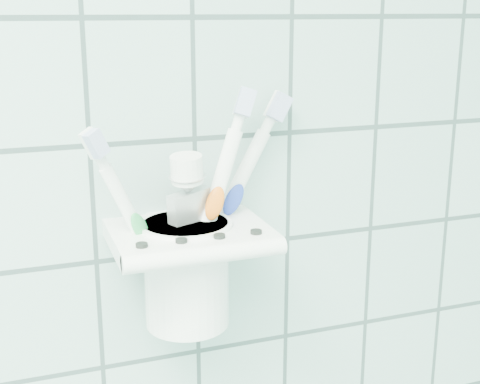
% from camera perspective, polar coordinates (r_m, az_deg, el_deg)
% --- Properties ---
extents(holder_bracket, '(0.14, 0.11, 0.04)m').
position_cam_1_polar(holder_bracket, '(0.59, -4.39, -3.83)').
color(holder_bracket, white).
rests_on(holder_bracket, wall_back).
extents(cup, '(0.08, 0.08, 0.10)m').
position_cam_1_polar(cup, '(0.61, -4.59, -6.60)').
color(cup, white).
rests_on(cup, holder_bracket).
extents(toothbrush_pink, '(0.08, 0.04, 0.19)m').
position_cam_1_polar(toothbrush_pink, '(0.60, -5.35, -1.52)').
color(toothbrush_pink, white).
rests_on(toothbrush_pink, cup).
extents(toothbrush_blue, '(0.08, 0.04, 0.22)m').
position_cam_1_polar(toothbrush_blue, '(0.57, -5.50, -1.11)').
color(toothbrush_blue, white).
rests_on(toothbrush_blue, cup).
extents(toothbrush_orange, '(0.10, 0.03, 0.22)m').
position_cam_1_polar(toothbrush_orange, '(0.60, -5.59, -0.03)').
color(toothbrush_orange, white).
rests_on(toothbrush_orange, cup).
extents(toothpaste_tube, '(0.05, 0.04, 0.16)m').
position_cam_1_polar(toothpaste_tube, '(0.61, -3.93, -2.33)').
color(toothpaste_tube, silver).
rests_on(toothpaste_tube, cup).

